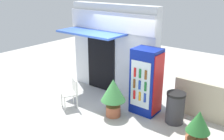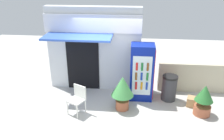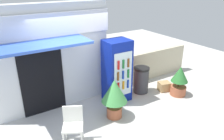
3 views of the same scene
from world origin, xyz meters
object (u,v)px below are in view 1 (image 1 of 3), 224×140
(potted_plant_near_shop, at_px, (113,93))
(cardboard_box, at_px, (196,132))
(plastic_chair, at_px, (71,91))
(trash_bin, at_px, (175,108))
(drink_cooler, at_px, (146,82))
(potted_plant_curbside, at_px, (198,129))

(potted_plant_near_shop, xyz_separation_m, cardboard_box, (2.15, 0.36, -0.52))
(plastic_chair, height_order, potted_plant_near_shop, potted_plant_near_shop)
(trash_bin, height_order, cardboard_box, trash_bin)
(drink_cooler, distance_m, trash_bin, 1.02)
(drink_cooler, distance_m, plastic_chair, 2.14)
(drink_cooler, bearing_deg, cardboard_box, -12.65)
(plastic_chair, relative_size, potted_plant_near_shop, 0.80)
(plastic_chair, height_order, cardboard_box, plastic_chair)
(potted_plant_curbside, bearing_deg, trash_bin, 138.01)
(potted_plant_curbside, xyz_separation_m, trash_bin, (-0.85, 0.77, -0.09))
(trash_bin, distance_m, cardboard_box, 0.82)
(potted_plant_curbside, height_order, cardboard_box, potted_plant_curbside)
(potted_plant_near_shop, distance_m, cardboard_box, 2.25)
(potted_plant_near_shop, height_order, trash_bin, potted_plant_near_shop)
(potted_plant_near_shop, distance_m, potted_plant_curbside, 2.31)
(potted_plant_near_shop, height_order, cardboard_box, potted_plant_near_shop)
(plastic_chair, bearing_deg, potted_plant_curbside, 3.95)
(drink_cooler, height_order, trash_bin, drink_cooler)
(plastic_chair, xyz_separation_m, cardboard_box, (3.42, 0.68, -0.35))
(drink_cooler, xyz_separation_m, trash_bin, (0.89, -0.02, -0.49))
(cardboard_box, bearing_deg, potted_plant_near_shop, -170.42)
(potted_plant_curbside, bearing_deg, drink_cooler, 155.57)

